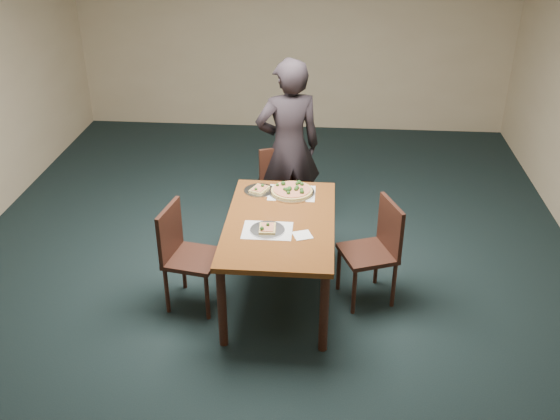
# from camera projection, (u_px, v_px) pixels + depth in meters

# --- Properties ---
(ground) EXTENTS (8.00, 8.00, 0.00)m
(ground) POSITION_uv_depth(u_px,v_px,m) (264.00, 284.00, 5.66)
(ground) COLOR black
(ground) RESTS_ON ground
(room_shell) EXTENTS (8.00, 8.00, 8.00)m
(room_shell) POSITION_uv_depth(u_px,v_px,m) (262.00, 99.00, 4.83)
(room_shell) COLOR tan
(room_shell) RESTS_ON ground
(dining_table) EXTENTS (0.90, 1.50, 0.75)m
(dining_table) POSITION_uv_depth(u_px,v_px,m) (280.00, 230.00, 5.21)
(dining_table) COLOR #572C11
(dining_table) RESTS_ON ground
(chair_far) EXTENTS (0.55, 0.55, 0.91)m
(chair_far) POSITION_uv_depth(u_px,v_px,m) (283.00, 188.00, 6.22)
(chair_far) COLOR black
(chair_far) RESTS_ON ground
(chair_left) EXTENTS (0.49, 0.49, 0.91)m
(chair_left) POSITION_uv_depth(u_px,v_px,m) (184.00, 251.00, 5.19)
(chair_left) COLOR black
(chair_left) RESTS_ON ground
(chair_right) EXTENTS (0.54, 0.54, 0.91)m
(chair_right) POSITION_uv_depth(u_px,v_px,m) (377.00, 246.00, 5.26)
(chair_right) COLOR black
(chair_right) RESTS_ON ground
(diner) EXTENTS (0.75, 0.61, 1.79)m
(diner) POSITION_uv_depth(u_px,v_px,m) (288.00, 148.00, 6.15)
(diner) COLOR black
(diner) RESTS_ON ground
(placemat_main) EXTENTS (0.42, 0.32, 0.00)m
(placemat_main) POSITION_uv_depth(u_px,v_px,m) (292.00, 193.00, 5.60)
(placemat_main) COLOR white
(placemat_main) RESTS_ON dining_table
(placemat_near) EXTENTS (0.40, 0.30, 0.00)m
(placemat_near) POSITION_uv_depth(u_px,v_px,m) (267.00, 230.00, 5.02)
(placemat_near) COLOR white
(placemat_near) RESTS_ON dining_table
(pizza_pan) EXTENTS (0.41, 0.41, 0.07)m
(pizza_pan) POSITION_uv_depth(u_px,v_px,m) (292.00, 191.00, 5.59)
(pizza_pan) COLOR silver
(pizza_pan) RESTS_ON dining_table
(slice_plate_near) EXTENTS (0.28, 0.28, 0.06)m
(slice_plate_near) POSITION_uv_depth(u_px,v_px,m) (267.00, 229.00, 5.01)
(slice_plate_near) COLOR silver
(slice_plate_near) RESTS_ON dining_table
(slice_plate_far) EXTENTS (0.28, 0.28, 0.06)m
(slice_plate_far) POSITION_uv_depth(u_px,v_px,m) (259.00, 190.00, 5.64)
(slice_plate_far) COLOR silver
(slice_plate_far) RESTS_ON dining_table
(napkin) EXTENTS (0.18, 0.18, 0.01)m
(napkin) POSITION_uv_depth(u_px,v_px,m) (302.00, 235.00, 4.95)
(napkin) COLOR white
(napkin) RESTS_ON dining_table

